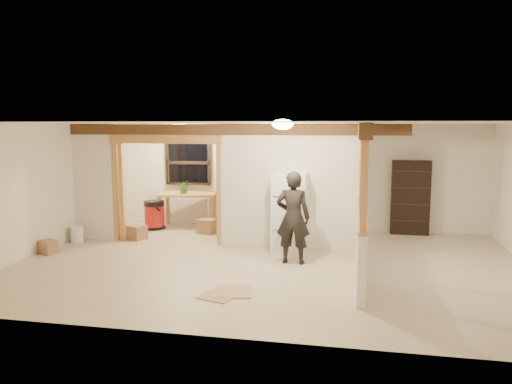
% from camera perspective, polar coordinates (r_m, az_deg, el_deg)
% --- Properties ---
extents(floor, '(9.00, 6.50, 0.01)m').
position_cam_1_polar(floor, '(9.07, 1.52, -8.15)').
color(floor, '#BDAC8D').
rests_on(floor, ground).
extents(ceiling, '(9.00, 6.50, 0.01)m').
position_cam_1_polar(ceiling, '(8.73, 1.58, 7.88)').
color(ceiling, white).
extents(wall_back, '(9.00, 0.01, 2.50)m').
position_cam_1_polar(wall_back, '(12.01, 4.16, 1.80)').
color(wall_back, silver).
rests_on(wall_back, floor).
extents(wall_front, '(9.00, 0.01, 2.50)m').
position_cam_1_polar(wall_front, '(5.69, -3.99, -4.65)').
color(wall_front, silver).
rests_on(wall_front, floor).
extents(wall_left, '(0.01, 6.50, 2.50)m').
position_cam_1_polar(wall_left, '(10.54, -23.33, 0.40)').
color(wall_left, silver).
rests_on(wall_left, floor).
extents(partition_left_stub, '(0.90, 0.12, 2.50)m').
position_cam_1_polar(partition_left_stub, '(11.32, -18.02, 1.09)').
color(partition_left_stub, white).
rests_on(partition_left_stub, floor).
extents(partition_center, '(2.80, 0.12, 2.50)m').
position_cam_1_polar(partition_center, '(9.96, 3.85, 0.62)').
color(partition_center, white).
rests_on(partition_center, floor).
extents(doorway_frame, '(2.46, 0.14, 2.20)m').
position_cam_1_polar(doorway_frame, '(10.63, -10.20, 0.13)').
color(doorway_frame, tan).
rests_on(doorway_frame, floor).
extents(header_beam_back, '(7.00, 0.18, 0.22)m').
position_cam_1_polar(header_beam_back, '(10.12, -2.91, 7.14)').
color(header_beam_back, brown).
rests_on(header_beam_back, ceiling).
extents(header_beam_right, '(0.18, 3.30, 0.22)m').
position_cam_1_polar(header_beam_right, '(8.21, 12.25, 6.89)').
color(header_beam_right, brown).
rests_on(header_beam_right, ceiling).
extents(pony_wall, '(0.12, 3.20, 1.00)m').
position_cam_1_polar(pony_wall, '(8.44, 11.89, -5.97)').
color(pony_wall, white).
rests_on(pony_wall, floor).
extents(stud_partition, '(0.14, 3.20, 1.32)m').
position_cam_1_polar(stud_partition, '(8.25, 12.11, 1.89)').
color(stud_partition, tan).
rests_on(stud_partition, pony_wall).
extents(window_back, '(1.12, 0.10, 1.10)m').
position_cam_1_polar(window_back, '(12.50, -7.81, 3.35)').
color(window_back, black).
rests_on(window_back, wall_back).
extents(ceiling_dome_main, '(0.36, 0.36, 0.16)m').
position_cam_1_polar(ceiling_dome_main, '(8.19, 3.07, 7.75)').
color(ceiling_dome_main, '#FFEABF').
rests_on(ceiling_dome_main, ceiling).
extents(ceiling_dome_util, '(0.32, 0.32, 0.14)m').
position_cam_1_polar(ceiling_dome_util, '(11.61, -8.83, 7.61)').
color(ceiling_dome_util, '#FFEABF').
rests_on(ceiling_dome_util, ceiling).
extents(hanging_bulb, '(0.07, 0.07, 0.07)m').
position_cam_1_polar(hanging_bulb, '(10.79, -7.56, 6.05)').
color(hanging_bulb, '#FFD88C').
rests_on(hanging_bulb, ceiling).
extents(refrigerator, '(0.64, 0.62, 1.56)m').
position_cam_1_polar(refrigerator, '(9.66, 3.86, -2.42)').
color(refrigerator, white).
rests_on(refrigerator, floor).
extents(woman, '(0.62, 0.42, 1.67)m').
position_cam_1_polar(woman, '(8.91, 4.26, -2.91)').
color(woman, black).
rests_on(woman, floor).
extents(work_table, '(1.45, 0.93, 0.84)m').
position_cam_1_polar(work_table, '(12.19, -7.82, -2.10)').
color(work_table, tan).
rests_on(work_table, floor).
extents(potted_plant, '(0.35, 0.32, 0.33)m').
position_cam_1_polar(potted_plant, '(12.04, -8.24, 0.59)').
color(potted_plant, '#245D24').
rests_on(potted_plant, work_table).
extents(shop_vac, '(0.68, 0.68, 0.69)m').
position_cam_1_polar(shop_vac, '(12.19, -11.54, -2.55)').
color(shop_vac, maroon).
rests_on(shop_vac, floor).
extents(bookshelf, '(0.84, 0.28, 1.68)m').
position_cam_1_polar(bookshelf, '(11.83, 17.23, -0.61)').
color(bookshelf, black).
rests_on(bookshelf, floor).
extents(bucket, '(0.31, 0.31, 0.33)m').
position_cam_1_polar(bucket, '(11.26, -19.78, -4.61)').
color(bucket, white).
rests_on(bucket, floor).
extents(box_util_a, '(0.46, 0.42, 0.33)m').
position_cam_1_polar(box_util_a, '(11.54, -5.61, -3.91)').
color(box_util_a, '#9E734C').
rests_on(box_util_a, floor).
extents(box_util_b, '(0.43, 0.43, 0.31)m').
position_cam_1_polar(box_util_b, '(11.18, -13.43, -4.51)').
color(box_util_b, '#9E734C').
rests_on(box_util_b, floor).
extents(box_front, '(0.39, 0.36, 0.26)m').
position_cam_1_polar(box_front, '(10.49, -22.67, -5.82)').
color(box_front, '#9E734C').
rests_on(box_front, floor).
extents(floor_panel_near, '(0.65, 0.65, 0.02)m').
position_cam_1_polar(floor_panel_near, '(7.55, -2.65, -11.31)').
color(floor_panel_near, tan).
rests_on(floor_panel_near, floor).
extents(floor_panel_far, '(0.59, 0.53, 0.02)m').
position_cam_1_polar(floor_panel_far, '(7.36, -4.48, -11.85)').
color(floor_panel_far, tan).
rests_on(floor_panel_far, floor).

